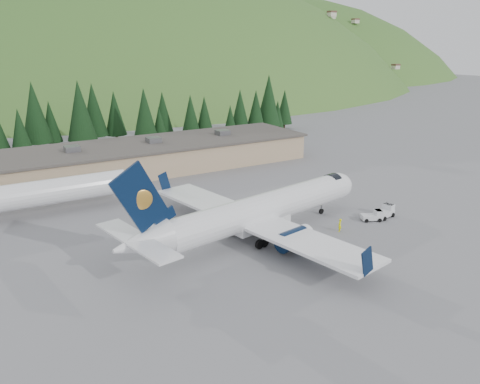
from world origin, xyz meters
name	(u,v)px	position (x,y,z in m)	size (l,w,h in m)	color
ground	(264,234)	(0.00, 0.00, 0.00)	(600.00, 600.00, 0.00)	slate
airliner	(258,212)	(-1.08, -0.20, 3.32)	(37.46, 35.35, 12.46)	white
second_airliner	(25,195)	(-24.92, 22.00, 3.32)	(27.50, 11.00, 10.05)	white
baggage_tug_a	(385,212)	(17.97, -3.44, 0.76)	(3.45, 2.44, 1.70)	silver
baggage_tug_b	(373,216)	(15.54, -3.61, 0.66)	(3.09, 2.51, 1.47)	silver
terminal_building	(129,158)	(-5.01, 38.00, 2.62)	(71.00, 17.00, 6.10)	tan
ramp_worker	(340,225)	(8.83, -4.23, 0.87)	(0.63, 0.42, 1.74)	#FAFF00
tree_line	(80,118)	(-8.40, 59.98, 7.45)	(112.74, 17.76, 14.26)	black
hills	(144,228)	(53.34, 207.38, -82.80)	(614.00, 330.00, 300.00)	#1B4C15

